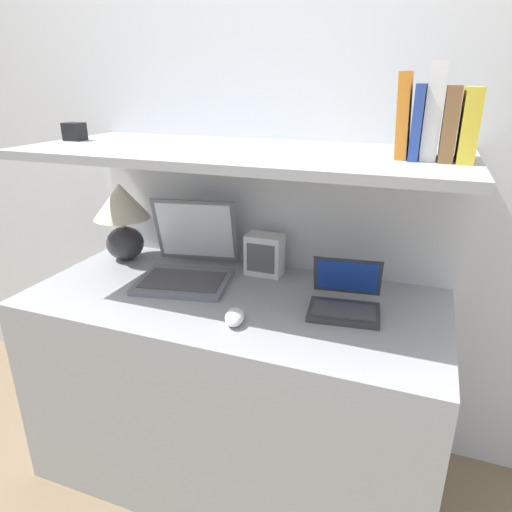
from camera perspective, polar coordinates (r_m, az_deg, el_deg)
The scene contains 15 objects.
wall_back at distance 1.83m, azimuth 1.86°, elevation 12.81°, with size 6.00×0.05×2.40m.
desk at distance 1.80m, azimuth -2.77°, elevation -16.03°, with size 1.45×0.67×0.76m.
back_riser at distance 1.96m, azimuth 1.23°, elevation -4.64°, with size 1.45×0.04×1.23m.
shelf at distance 1.52m, azimuth -2.22°, elevation 12.71°, with size 1.45×0.60×0.03m.
table_lamp at distance 1.95m, azimuth -16.40°, elevation 5.04°, with size 0.23×0.23×0.32m.
laptop_large at distance 1.74m, azimuth -8.48°, elevation -0.87°, with size 0.39×0.41×0.29m.
laptop_small at distance 1.52m, azimuth 11.06°, elevation -5.40°, with size 0.25×0.24×0.16m.
computer_mouse at distance 1.42m, azimuth -2.68°, elevation -7.59°, with size 0.08×0.12×0.04m.
router_box at distance 1.76m, azimuth 1.08°, elevation 0.18°, with size 0.14×0.09×0.16m.
book_yellow at distance 1.39m, azimuth 25.07°, elevation 14.66°, with size 0.04×0.17×0.19m.
book_brown at distance 1.39m, azimuth 23.05°, elevation 15.00°, with size 0.04×0.16×0.19m.
book_white at distance 1.39m, azimuth 21.32°, elevation 16.47°, with size 0.04×0.13×0.25m.
book_blue at distance 1.39m, azimuth 19.58°, elevation 15.53°, with size 0.03×0.16×0.20m.
book_orange at distance 1.39m, azimuth 18.00°, elevation 16.34°, with size 0.04×0.12×0.23m.
shelf_gadget at distance 1.87m, azimuth -21.74°, elevation 14.25°, with size 0.07×0.06×0.06m.
Camera 1 is at (0.59, -0.98, 1.45)m, focal length 32.00 mm.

